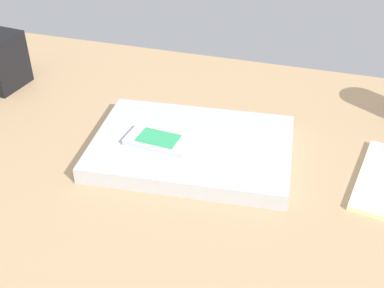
{
  "coord_description": "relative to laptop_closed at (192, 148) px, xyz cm",
  "views": [
    {
      "loc": [
        17.94,
        -58.43,
        49.37
      ],
      "look_at": [
        -0.75,
        2.94,
        5.0
      ],
      "focal_mm": 46.06,
      "sensor_mm": 36.0,
      "label": 1
    }
  ],
  "objects": [
    {
      "name": "cell_phone_on_laptop",
      "position": [
        -4.82,
        -2.14,
        1.8
      ],
      "size": [
        10.49,
        5.92,
        1.06
      ],
      "color": "silver",
      "rests_on": "laptop_closed"
    },
    {
      "name": "laptop_closed",
      "position": [
        0.0,
        0.0,
        0.0
      ],
      "size": [
        33.11,
        24.39,
        2.6
      ],
      "primitive_type": "cube",
      "rotation": [
        0.0,
        0.0,
        0.1
      ],
      "color": "#B7BABC",
      "rests_on": "desk_surface"
    },
    {
      "name": "desk_surface",
      "position": [
        0.75,
        -2.94,
        -2.8
      ],
      "size": [
        120.0,
        80.0,
        3.0
      ],
      "primitive_type": "cube",
      "color": "tan",
      "rests_on": "ground"
    }
  ]
}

